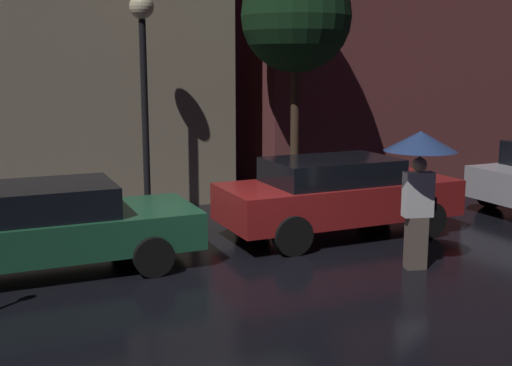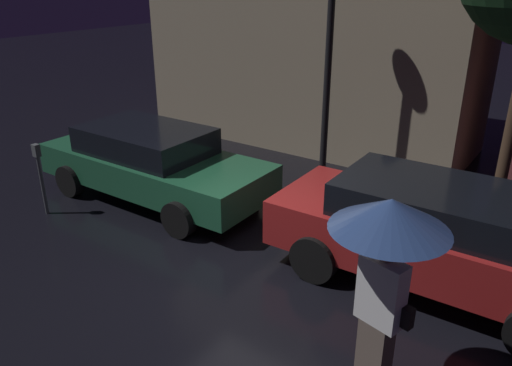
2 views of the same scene
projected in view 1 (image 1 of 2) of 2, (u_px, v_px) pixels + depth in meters
ground_plane at (258, 272)px, 10.05m from camera, size 60.00×60.00×0.00m
building_facade_left at (40, 40)px, 14.27m from camera, size 8.19×3.00×7.49m
building_facade_right at (412, 36)px, 18.11m from camera, size 9.92×3.00×7.97m
parked_car_green at (44, 226)px, 9.97m from camera, size 4.67×2.01×1.39m
parked_car_red at (337, 194)px, 12.13m from camera, size 4.58×1.98×1.48m
pedestrian_with_umbrella at (420, 160)px, 9.92m from camera, size 1.13×1.13×2.20m
street_lamp_near at (143, 54)px, 12.77m from camera, size 0.49×0.49×4.57m
street_tree at (296, 18)px, 13.93m from camera, size 2.42×2.42×5.44m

